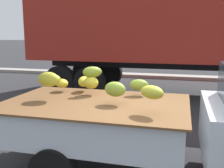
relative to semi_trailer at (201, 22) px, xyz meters
The scene contains 2 objects.
curb_strip 4.70m from the semi_trailer, 100.33° to the left, with size 80.00×0.80×0.16m, color gray.
semi_trailer is the anchor object (origin of this frame).
Camera 1 is at (0.36, -3.70, 2.11)m, focal length 43.18 mm.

